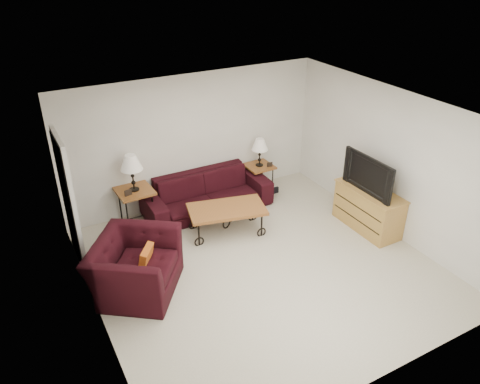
# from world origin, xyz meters

# --- Properties ---
(ground) EXTENTS (5.00, 5.00, 0.00)m
(ground) POSITION_xyz_m (0.00, 0.00, 0.00)
(ground) COLOR beige
(ground) RESTS_ON ground
(wall_back) EXTENTS (5.00, 0.02, 2.50)m
(wall_back) POSITION_xyz_m (0.00, 2.50, 1.25)
(wall_back) COLOR white
(wall_back) RESTS_ON ground
(wall_front) EXTENTS (5.00, 0.02, 2.50)m
(wall_front) POSITION_xyz_m (0.00, -2.50, 1.25)
(wall_front) COLOR white
(wall_front) RESTS_ON ground
(wall_left) EXTENTS (0.02, 5.00, 2.50)m
(wall_left) POSITION_xyz_m (-2.50, 0.00, 1.25)
(wall_left) COLOR white
(wall_left) RESTS_ON ground
(wall_right) EXTENTS (0.02, 5.00, 2.50)m
(wall_right) POSITION_xyz_m (2.50, 0.00, 1.25)
(wall_right) COLOR white
(wall_right) RESTS_ON ground
(ceiling) EXTENTS (5.00, 5.00, 0.00)m
(ceiling) POSITION_xyz_m (0.00, 0.00, 2.50)
(ceiling) COLOR white
(ceiling) RESTS_ON wall_back
(doorway) EXTENTS (0.08, 0.94, 2.04)m
(doorway) POSITION_xyz_m (-2.47, 1.65, 1.02)
(doorway) COLOR black
(doorway) RESTS_ON ground
(sofa) EXTENTS (2.39, 0.93, 0.70)m
(sofa) POSITION_xyz_m (0.02, 2.02, 0.35)
(sofa) COLOR black
(sofa) RESTS_ON ground
(side_table_left) EXTENTS (0.63, 0.63, 0.67)m
(side_table_left) POSITION_xyz_m (-1.30, 2.20, 0.33)
(side_table_left) COLOR brown
(side_table_left) RESTS_ON ground
(side_table_right) EXTENTS (0.53, 0.53, 0.57)m
(side_table_right) POSITION_xyz_m (1.26, 2.20, 0.28)
(side_table_right) COLOR brown
(side_table_right) RESTS_ON ground
(lamp_left) EXTENTS (0.39, 0.39, 0.67)m
(lamp_left) POSITION_xyz_m (-1.30, 2.20, 1.00)
(lamp_left) COLOR black
(lamp_left) RESTS_ON side_table_left
(lamp_right) EXTENTS (0.33, 0.33, 0.57)m
(lamp_right) POSITION_xyz_m (1.26, 2.20, 0.85)
(lamp_right) COLOR black
(lamp_right) RESTS_ON side_table_right
(photo_frame_left) EXTENTS (0.13, 0.05, 0.11)m
(photo_frame_left) POSITION_xyz_m (-1.45, 2.05, 0.72)
(photo_frame_left) COLOR black
(photo_frame_left) RESTS_ON side_table_left
(photo_frame_right) EXTENTS (0.11, 0.04, 0.09)m
(photo_frame_right) POSITION_xyz_m (1.41, 2.05, 0.62)
(photo_frame_right) COLOR black
(photo_frame_right) RESTS_ON side_table_right
(coffee_table) EXTENTS (1.44, 0.99, 0.49)m
(coffee_table) POSITION_xyz_m (-0.02, 1.14, 0.24)
(coffee_table) COLOR brown
(coffee_table) RESTS_ON ground
(armchair) EXTENTS (1.63, 1.67, 0.82)m
(armchair) POSITION_xyz_m (-1.88, 0.41, 0.41)
(armchair) COLOR black
(armchair) RESTS_ON ground
(throw_pillow) EXTENTS (0.30, 0.36, 0.37)m
(throw_pillow) POSITION_xyz_m (-1.72, 0.36, 0.52)
(throw_pillow) COLOR #B34D16
(throw_pillow) RESTS_ON armchair
(tv_stand) EXTENTS (0.52, 1.25, 0.75)m
(tv_stand) POSITION_xyz_m (2.23, 0.08, 0.38)
(tv_stand) COLOR #C28848
(tv_stand) RESTS_ON ground
(television) EXTENTS (0.15, 1.12, 0.64)m
(television) POSITION_xyz_m (2.21, 0.08, 1.07)
(television) COLOR black
(television) RESTS_ON tv_stand
(backpack) EXTENTS (0.29, 0.22, 0.38)m
(backpack) POSITION_xyz_m (1.38, 1.91, 0.19)
(backpack) COLOR black
(backpack) RESTS_ON ground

